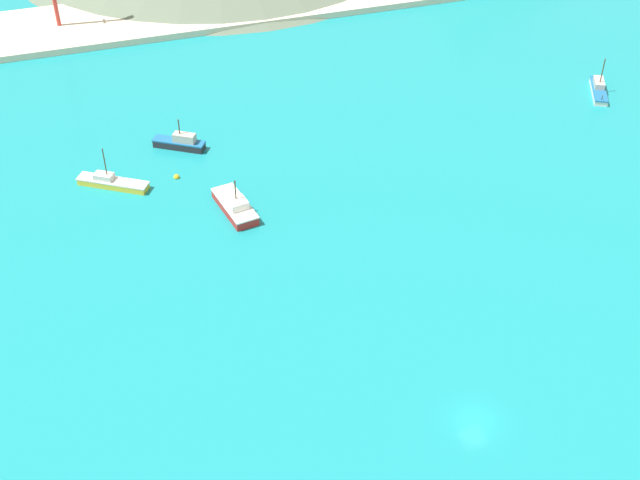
% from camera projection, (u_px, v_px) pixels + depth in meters
% --- Properties ---
extents(ground, '(260.00, 280.00, 0.50)m').
position_uv_depth(ground, '(367.00, 245.00, 106.13)').
color(ground, teal).
extents(fishing_boat_0, '(4.56, 9.36, 5.17)m').
position_uv_depth(fishing_boat_0, '(235.00, 206.00, 110.89)').
color(fishing_boat_0, red).
rests_on(fishing_boat_0, ground).
extents(fishing_boat_1, '(7.53, 5.80, 4.77)m').
position_uv_depth(fishing_boat_1, '(180.00, 143.00, 123.27)').
color(fishing_boat_1, '#232328').
rests_on(fishing_boat_1, ground).
extents(fishing_boat_4, '(9.57, 7.21, 5.95)m').
position_uv_depth(fishing_boat_4, '(112.00, 182.00, 115.62)').
color(fishing_boat_4, gold).
rests_on(fishing_boat_4, ground).
extents(fishing_boat_6, '(5.84, 8.71, 6.00)m').
position_uv_depth(fishing_boat_6, '(599.00, 89.00, 136.71)').
color(fishing_boat_6, silver).
rests_on(fishing_boat_6, ground).
extents(buoy_0, '(0.84, 0.84, 0.84)m').
position_uv_depth(buoy_0, '(177.00, 177.00, 117.55)').
color(buoy_0, gold).
rests_on(buoy_0, ground).
extents(beach_strip, '(247.00, 20.25, 1.20)m').
position_uv_depth(beach_strip, '(225.00, 7.00, 163.18)').
color(beach_strip, beige).
rests_on(beach_strip, ground).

